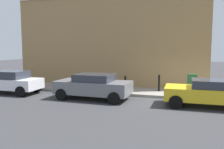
# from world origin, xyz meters

# --- Properties ---
(ground) EXTENTS (80.00, 80.00, 0.00)m
(ground) POSITION_xyz_m (0.00, 0.00, 0.00)
(ground) COLOR #38383A
(sidewalk) EXTENTS (2.62, 30.00, 0.15)m
(sidewalk) POSITION_xyz_m (1.89, 6.00, 0.07)
(sidewalk) COLOR gray
(sidewalk) RESTS_ON ground
(corner_building) EXTENTS (7.43, 13.97, 9.89)m
(corner_building) POSITION_xyz_m (6.87, 4.98, 4.95)
(corner_building) COLOR #9E7A4C
(corner_building) RESTS_ON ground
(car_yellow) EXTENTS (1.90, 4.25, 1.33)m
(car_yellow) POSITION_xyz_m (-0.71, -1.71, 0.70)
(car_yellow) COLOR gold
(car_yellow) RESTS_ON ground
(car_grey) EXTENTS (2.03, 4.15, 1.41)m
(car_grey) POSITION_xyz_m (-0.71, 4.31, 0.75)
(car_grey) COLOR slate
(car_grey) RESTS_ON ground
(car_white) EXTENTS (1.87, 4.11, 1.42)m
(car_white) POSITION_xyz_m (-0.71, 9.99, 0.74)
(car_white) COLOR silver
(car_white) RESTS_ON ground
(utility_cabinet) EXTENTS (0.46, 0.61, 1.15)m
(utility_cabinet) POSITION_xyz_m (1.89, -0.91, 0.68)
(utility_cabinet) COLOR #1E4C28
(utility_cabinet) RESTS_ON sidewalk
(bollard_near_cabinet) EXTENTS (0.14, 0.14, 1.04)m
(bollard_near_cabinet) POSITION_xyz_m (1.99, 1.03, 0.70)
(bollard_near_cabinet) COLOR black
(bollard_near_cabinet) RESTS_ON sidewalk
(bollard_far_kerb) EXTENTS (0.14, 0.14, 1.04)m
(bollard_far_kerb) POSITION_xyz_m (0.83, 2.89, 0.70)
(bollard_far_kerb) COLOR black
(bollard_far_kerb) RESTS_ON sidewalk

